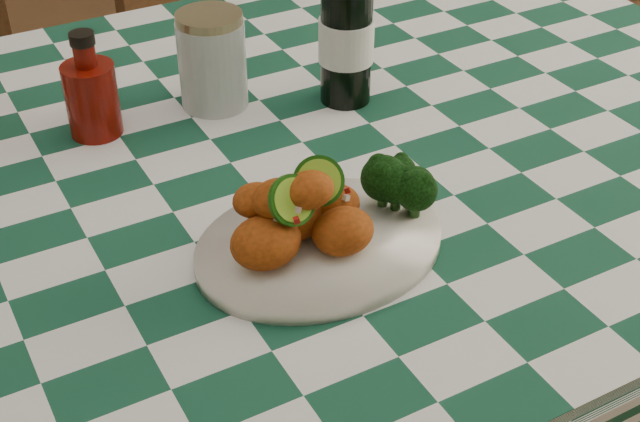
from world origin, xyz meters
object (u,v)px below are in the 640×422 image
dining_table (246,380)px  fried_chicken_pile (306,209)px  ketchup_bottle (90,84)px  beer_bottle (347,16)px  wooden_chair_right (251,99)px  mason_jar (212,60)px  plate (320,245)px

dining_table → fried_chicken_pile: 0.50m
dining_table → ketchup_bottle: ketchup_bottle is taller
beer_bottle → wooden_chair_right: bearing=77.5°
dining_table → wooden_chair_right: bearing=64.2°
fried_chicken_pile → mason_jar: mason_jar is taller
ketchup_bottle → wooden_chair_right: size_ratio=0.17×
ketchup_bottle → mason_jar: bearing=-1.0°
fried_chicken_pile → plate: bearing=0.0°
fried_chicken_pile → ketchup_bottle: ketchup_bottle is taller
ketchup_bottle → beer_bottle: bearing=-13.4°
dining_table → fried_chicken_pile: size_ratio=11.62×
plate → beer_bottle: 0.37m
dining_table → fried_chicken_pile: (-0.00, -0.21, 0.46)m
ketchup_bottle → wooden_chair_right: 0.87m
dining_table → beer_bottle: 0.56m
plate → mason_jar: size_ratio=2.11×
beer_bottle → plate: bearing=-124.6°
dining_table → plate: size_ratio=5.87×
fried_chicken_pile → beer_bottle: (0.22, 0.29, 0.06)m
mason_jar → beer_bottle: beer_bottle is taller
mason_jar → plate: bearing=-95.1°
ketchup_bottle → wooden_chair_right: bearing=50.6°
dining_table → fried_chicken_pile: bearing=-91.3°
mason_jar → wooden_chair_right: (0.31, 0.59, -0.42)m
ketchup_bottle → plate: bearing=-69.6°
ketchup_bottle → mason_jar: size_ratio=1.07×
fried_chicken_pile → mason_jar: (0.05, 0.36, 0.00)m
fried_chicken_pile → ketchup_bottle: 0.39m
wooden_chair_right → dining_table: bearing=-130.1°
dining_table → beer_bottle: (0.21, 0.07, 0.52)m
dining_table → mason_jar: bearing=73.5°
mason_jar → wooden_chair_right: size_ratio=0.16×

